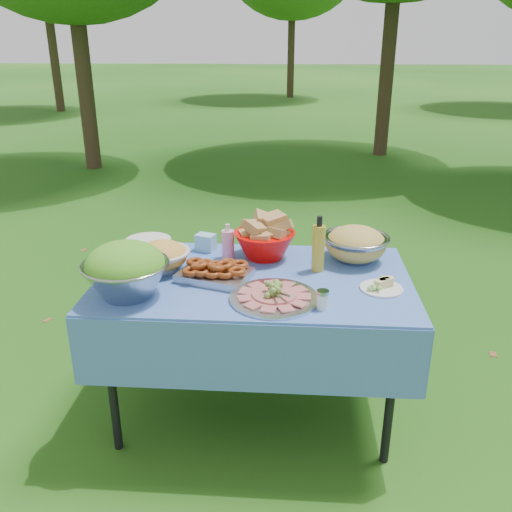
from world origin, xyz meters
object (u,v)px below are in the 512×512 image
Objects in this scene: picnic_table at (254,347)px; salad_bowl at (126,270)px; bread_bowl at (265,238)px; pasta_bowl_steel at (356,243)px; charcuterie_platter at (274,290)px; oil_bottle at (319,244)px; plate_stack at (148,246)px.

picnic_table is 0.77m from salad_bowl.
bread_bowl is 0.94× the size of pasta_bowl_steel.
salad_bowl is 0.96× the size of charcuterie_platter.
pasta_bowl_steel is 0.25m from oil_bottle.
salad_bowl is at bearing -179.24° from charcuterie_platter.
charcuterie_platter is at bearing -65.42° from picnic_table.
charcuterie_platter is (0.07, -0.48, -0.06)m from bread_bowl.
salad_bowl is 0.90m from oil_bottle.
picnic_table is 0.72m from pasta_bowl_steel.
oil_bottle is (0.30, 0.10, 0.52)m from picnic_table.
picnic_table is at bearing -97.74° from bread_bowl.
picnic_table is 4.44× the size of pasta_bowl_steel.
charcuterie_platter is (-0.39, -0.48, -0.04)m from pasta_bowl_steel.
bread_bowl is at bearing 40.73° from salad_bowl.
plate_stack is 0.61m from bread_bowl.
oil_bottle is (0.87, -0.16, 0.10)m from plate_stack.
bread_bowl is 0.46m from pasta_bowl_steel.
salad_bowl is at bearing -154.71° from pasta_bowl_steel.
pasta_bowl_steel is (0.49, 0.25, 0.47)m from picnic_table.
salad_bowl is 1.20× the size of bread_bowl.
plate_stack is 0.89m from oil_bottle.
salad_bowl is at bearing -85.94° from plate_stack.
salad_bowl reaches higher than picnic_table.
bread_bowl is (0.57, 0.49, -0.02)m from salad_bowl.
pasta_bowl_steel is at bearing 37.68° from oil_bottle.
bread_bowl reaches higher than plate_stack.
salad_bowl is at bearing -158.04° from oil_bottle.
plate_stack is 0.72× the size of pasta_bowl_steel.
charcuterie_platter is at bearing -36.05° from plate_stack.
plate_stack is 0.62× the size of charcuterie_platter.
pasta_bowl_steel is at bearing -0.70° from plate_stack.
picnic_table is 0.75m from plate_stack.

